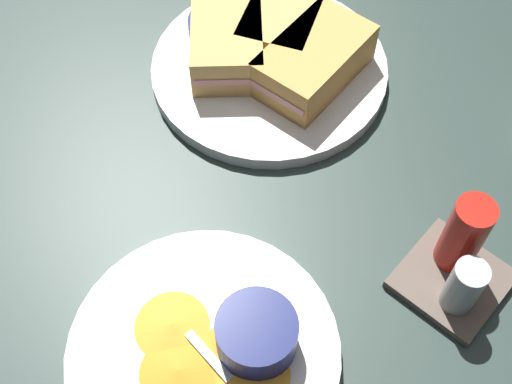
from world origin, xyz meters
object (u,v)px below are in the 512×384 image
(ramekin_dark_sauce, at_px, (223,32))
(condiment_caddy, at_px, (460,261))
(sandwich_half_far, at_px, (285,18))
(spoon_by_dark_ramekin, at_px, (273,54))
(ramekin_light_gravy, at_px, (257,334))
(sandwich_half_near, at_px, (314,61))
(sandwich_half_extra, at_px, (227,37))
(plate_sandwich_main, at_px, (269,69))
(plate_chips_companion, at_px, (204,354))

(ramekin_dark_sauce, bearing_deg, condiment_caddy, 79.11)
(sandwich_half_far, bearing_deg, ramekin_dark_sauce, -34.15)
(sandwich_half_far, relative_size, spoon_by_dark_ramekin, 1.56)
(sandwich_half_far, bearing_deg, spoon_by_dark_ramekin, 20.88)
(sandwich_half_far, distance_m, ramekin_light_gravy, 0.37)
(spoon_by_dark_ramekin, bearing_deg, sandwich_half_near, 96.69)
(sandwich_half_extra, height_order, spoon_by_dark_ramekin, sandwich_half_extra)
(plate_sandwich_main, relative_size, sandwich_half_far, 1.76)
(condiment_caddy, bearing_deg, ramekin_light_gravy, -27.66)
(plate_sandwich_main, xyz_separation_m, ramekin_light_gravy, (0.25, 0.20, 0.03))
(condiment_caddy, bearing_deg, plate_chips_companion, -29.99)
(plate_sandwich_main, distance_m, condiment_caddy, 0.30)
(plate_chips_companion, bearing_deg, ramekin_dark_sauce, -139.85)
(plate_sandwich_main, xyz_separation_m, sandwich_half_extra, (0.02, -0.05, 0.03))
(plate_chips_companion, bearing_deg, sandwich_half_extra, -140.67)
(plate_sandwich_main, height_order, ramekin_light_gravy, ramekin_light_gravy)
(plate_sandwich_main, bearing_deg, sandwich_half_far, -159.01)
(ramekin_dark_sauce, relative_size, plate_chips_companion, 0.32)
(sandwich_half_extra, height_order, ramekin_dark_sauce, sandwich_half_extra)
(condiment_caddy, bearing_deg, sandwich_half_extra, -100.33)
(sandwich_half_near, relative_size, plate_chips_companion, 0.58)
(sandwich_half_far, xyz_separation_m, sandwich_half_extra, (0.06, -0.03, 0.00))
(spoon_by_dark_ramekin, height_order, condiment_caddy, condiment_caddy)
(plate_sandwich_main, distance_m, ramekin_light_gravy, 0.32)
(sandwich_half_near, bearing_deg, plate_sandwich_main, -69.01)
(sandwich_half_far, distance_m, condiment_caddy, 0.33)
(sandwich_half_near, distance_m, condiment_caddy, 0.26)
(sandwich_half_extra, relative_size, spoon_by_dark_ramekin, 1.53)
(spoon_by_dark_ramekin, xyz_separation_m, ramekin_light_gravy, (0.26, 0.21, 0.02))
(plate_sandwich_main, relative_size, ramekin_dark_sauce, 3.47)
(ramekin_dark_sauce, xyz_separation_m, plate_chips_companion, (0.27, 0.23, -0.03))
(sandwich_half_far, distance_m, plate_chips_companion, 0.38)
(sandwich_half_far, height_order, spoon_by_dark_ramekin, sandwich_half_far)
(sandwich_half_near, distance_m, spoon_by_dark_ramekin, 0.06)
(sandwich_half_near, relative_size, ramekin_light_gravy, 1.97)
(sandwich_half_far, bearing_deg, sandwich_half_near, 65.99)
(spoon_by_dark_ramekin, bearing_deg, ramekin_light_gravy, 38.25)
(plate_chips_companion, distance_m, ramekin_light_gravy, 0.05)
(ramekin_dark_sauce, bearing_deg, plate_sandwich_main, 101.99)
(ramekin_light_gravy, bearing_deg, sandwich_half_far, -143.47)
(plate_sandwich_main, height_order, ramekin_dark_sauce, ramekin_dark_sauce)
(plate_sandwich_main, distance_m, sandwich_half_near, 0.06)
(plate_chips_companion, height_order, ramekin_light_gravy, ramekin_light_gravy)
(plate_sandwich_main, distance_m, spoon_by_dark_ramekin, 0.02)
(sandwich_half_near, bearing_deg, plate_chips_companion, 22.57)
(spoon_by_dark_ramekin, height_order, plate_chips_companion, spoon_by_dark_ramekin)
(plate_sandwich_main, height_order, sandwich_half_extra, sandwich_half_extra)
(ramekin_dark_sauce, relative_size, ramekin_light_gravy, 1.10)
(sandwich_half_far, bearing_deg, ramekin_light_gravy, 36.53)
(plate_sandwich_main, bearing_deg, spoon_by_dark_ramekin, -158.70)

